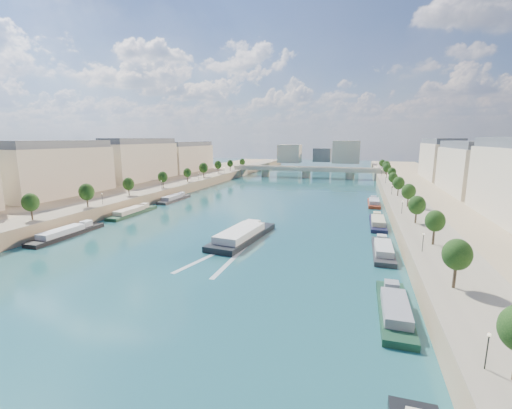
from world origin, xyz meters
The scene contains 17 objects.
ground centered at (0.00, 100.00, 0.00)m, with size 700.00×700.00×0.00m, color #0D363C.
quay_left centered at (-72.00, 100.00, 2.50)m, with size 44.00×520.00×5.00m, color #9E8460.
quay_right centered at (72.00, 100.00, 2.50)m, with size 44.00×520.00×5.00m, color #9E8460.
pave_left centered at (-57.00, 100.00, 5.05)m, with size 14.00×520.00×0.10m, color gray.
pave_right centered at (57.00, 100.00, 5.05)m, with size 14.00×520.00×0.10m, color gray.
trees_left centered at (-55.00, 102.00, 10.48)m, with size 4.80×268.80×8.26m.
trees_right centered at (55.00, 110.00, 10.48)m, with size 4.80×268.80×8.26m.
lamps_left centered at (-52.50, 90.00, 7.78)m, with size 0.36×200.36×4.28m.
lamps_right centered at (52.50, 105.00, 7.78)m, with size 0.36×200.36×4.28m.
buildings_left centered at (-85.00, 112.00, 16.45)m, with size 16.00×226.00×23.20m.
buildings_right centered at (85.00, 112.00, 16.45)m, with size 16.00×226.00×23.20m.
skyline centered at (3.19, 319.52, 14.66)m, with size 79.00×42.00×22.00m.
bridge centered at (0.00, 225.41, 5.08)m, with size 112.00×12.00×8.15m.
tour_barge centered at (6.57, 58.49, 1.22)m, with size 12.24×31.68×4.19m.
wake centered at (6.57, 41.97, 0.02)m, with size 10.73×26.01×0.04m.
moored_barges_left centered at (-45.50, 43.52, 0.84)m, with size 5.00×157.18×3.60m.
moored_barges_right centered at (45.50, 56.09, 0.84)m, with size 5.00×157.63×3.60m.
Camera 1 is at (38.57, -33.14, 29.28)m, focal length 24.00 mm.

